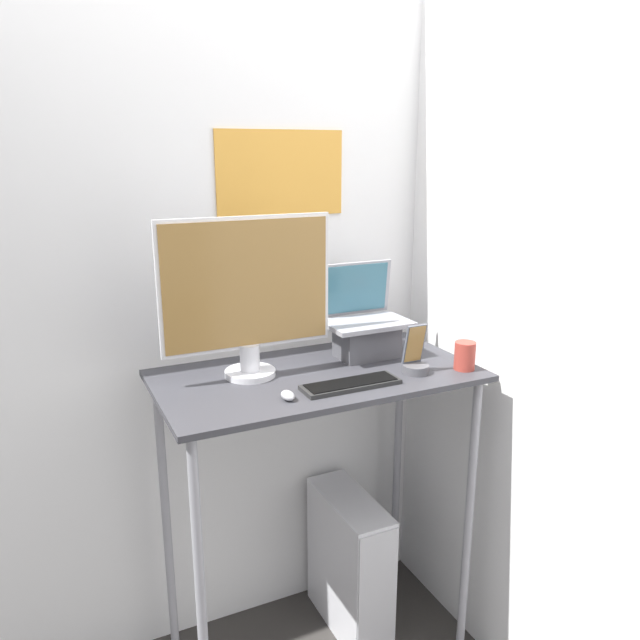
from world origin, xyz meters
name	(u,v)px	position (x,y,z in m)	size (l,w,h in m)	color
wall_back	(275,300)	(0.00, 0.65, 1.30)	(6.00, 0.06, 2.60)	silver
wall_side_right	(524,324)	(0.61, 0.00, 1.30)	(0.05, 6.00, 2.60)	silver
desk	(317,416)	(0.00, 0.28, 0.98)	(1.06, 0.56, 1.13)	#333338
laptop	(365,330)	(0.23, 0.37, 1.23)	(0.30, 0.22, 0.32)	#4C4C51
monitor	(248,297)	(-0.21, 0.35, 1.40)	(0.56, 0.17, 0.52)	silver
keyboard	(351,384)	(0.04, 0.12, 1.14)	(0.32, 0.10, 0.02)	black
mouse	(288,395)	(-0.18, 0.11, 1.15)	(0.04, 0.06, 0.03)	#99999E
cell_phone	(415,361)	(0.29, 0.14, 1.17)	(0.09, 0.09, 0.17)	#4C4C51
computer_tower	(350,563)	(0.18, 0.37, 0.28)	(0.17, 0.44, 0.56)	silver
mug	(465,356)	(0.46, 0.10, 1.18)	(0.07, 0.07, 0.10)	#9E382D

